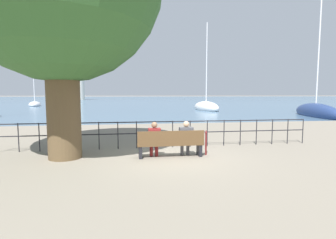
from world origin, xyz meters
name	(u,v)px	position (x,y,z in m)	size (l,w,h in m)	color
ground_plane	(170,157)	(0.00, 0.00, 0.00)	(1000.00, 1000.00, 0.00)	gray
harbor_water	(129,98)	(0.00, 160.02, 0.00)	(600.00, 300.00, 0.01)	slate
park_bench	(171,144)	(0.00, -0.07, 0.45)	(2.20, 0.45, 0.90)	brown
seated_person_left	(154,138)	(-0.53, 0.02, 0.65)	(0.40, 0.35, 1.18)	maroon
seated_person_right	(186,137)	(0.53, 0.01, 0.66)	(0.46, 0.35, 1.19)	#4C4C51
promenade_railing	(164,130)	(0.00, 1.57, 0.69)	(12.03, 0.04, 1.05)	black
closed_umbrella	(206,141)	(1.26, 0.08, 0.49)	(0.09, 0.09, 0.87)	maroon
sailboat_1	(206,107)	(9.07, 25.40, 0.38)	(2.60, 7.38, 11.97)	white
sailboat_2	(316,112)	(16.48, 14.10, 0.41)	(3.90, 8.68, 12.54)	navy
sailboat_3	(35,104)	(-17.87, 41.95, 0.31)	(2.93, 5.40, 9.26)	silver
harbor_lighthouse	(76,73)	(-20.80, 97.88, 10.20)	(6.19, 6.19, 21.93)	silver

